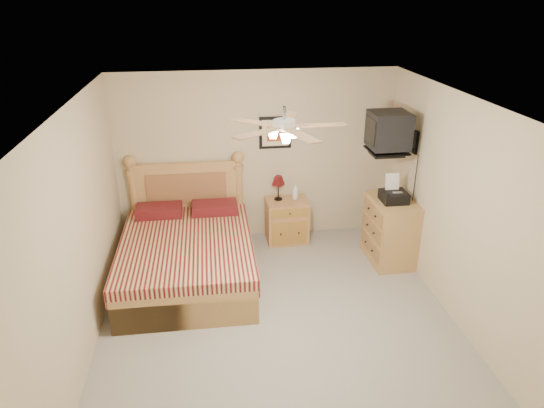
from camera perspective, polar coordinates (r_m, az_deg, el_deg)
The scene contains 17 objects.
floor at distance 5.66m, azimuth 0.86°, elevation -14.07°, with size 4.50×4.50×0.00m, color gray.
ceiling at distance 4.57m, azimuth 1.06°, elevation 11.44°, with size 4.00×4.50×0.04m, color white.
wall_back at distance 7.06m, azimuth -1.83°, elevation 5.47°, with size 4.00×0.04×2.50m, color beige.
wall_front at distance 3.19m, azimuth 7.52°, elevation -21.02°, with size 4.00×0.04×2.50m, color beige.
wall_left at distance 5.11m, azimuth -21.85°, elevation -3.89°, with size 0.04×4.50×2.50m, color beige.
wall_right at distance 5.63m, azimuth 21.52°, elevation -1.27°, with size 0.04×4.50×2.50m, color beige.
bed at distance 6.20m, azimuth -10.16°, elevation -3.25°, with size 1.63×2.13×1.38m, color tan, non-canonical shape.
nightstand at distance 7.23m, azimuth 1.76°, elevation -1.96°, with size 0.60×0.45×0.65m, color #BC7548.
table_lamp at distance 7.06m, azimuth 0.74°, elevation 1.92°, with size 0.20×0.20×0.37m, color #5B0F13, non-canonical shape.
lotion_bottle at distance 7.12m, azimuth 2.77°, elevation 1.46°, with size 0.09×0.09×0.23m, color white.
framed_picture at distance 6.96m, azimuth 0.38°, elevation 8.40°, with size 0.46×0.04×0.46m, color black.
dresser at distance 6.85m, azimuth 13.75°, elevation -3.03°, with size 0.54×0.77×0.91m, color tan.
fax_machine at distance 6.55m, azimuth 14.24°, elevation 1.72°, with size 0.33×0.35×0.35m, color black, non-canonical shape.
magazine_lower at distance 6.87m, azimuth 13.37°, elevation 1.39°, with size 0.19×0.26×0.02m, color #B2A890.
magazine_upper at distance 6.87m, azimuth 13.47°, elevation 1.59°, with size 0.17×0.23×0.02m, color gray.
wall_tv at distance 6.46m, azimuth 14.79°, elevation 8.12°, with size 0.56×0.46×0.58m, color black, non-canonical shape.
ceiling_fan at distance 4.41m, azimuth 1.45°, elevation 9.10°, with size 1.14×1.14×0.28m, color silver, non-canonical shape.
Camera 1 is at (-0.69, -4.40, 3.49)m, focal length 32.00 mm.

